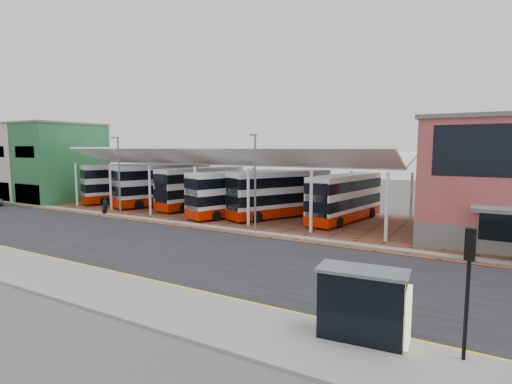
{
  "coord_description": "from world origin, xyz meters",
  "views": [
    {
      "loc": [
        18.32,
        -21.6,
        6.97
      ],
      "look_at": [
        1.85,
        6.7,
        3.35
      ],
      "focal_mm": 28.0,
      "sensor_mm": 36.0,
      "label": 1
    }
  ],
  "objects_px": {
    "bus_0": "(131,183)",
    "bus_1": "(163,185)",
    "bus_shelter": "(369,299)",
    "pedestrian": "(105,205)",
    "traffic_signal_west": "(469,273)",
    "bus_2": "(202,188)",
    "bus_3": "(238,194)",
    "bus_5": "(345,198)",
    "bus_4": "(280,194)"
  },
  "relations": [
    {
      "from": "bus_3",
      "to": "bus_5",
      "type": "distance_m",
      "value": 10.81
    },
    {
      "from": "bus_1",
      "to": "bus_5",
      "type": "height_order",
      "value": "bus_1"
    },
    {
      "from": "bus_1",
      "to": "bus_2",
      "type": "distance_m",
      "value": 5.45
    },
    {
      "from": "bus_5",
      "to": "bus_shelter",
      "type": "bearing_deg",
      "value": -61.19
    },
    {
      "from": "bus_3",
      "to": "traffic_signal_west",
      "type": "bearing_deg",
      "value": -22.89
    },
    {
      "from": "pedestrian",
      "to": "bus_shelter",
      "type": "xyz_separation_m",
      "value": [
        31.71,
        -14.74,
        0.8
      ]
    },
    {
      "from": "bus_4",
      "to": "pedestrian",
      "type": "height_order",
      "value": "bus_4"
    },
    {
      "from": "bus_1",
      "to": "bus_shelter",
      "type": "bearing_deg",
      "value": -16.52
    },
    {
      "from": "bus_3",
      "to": "bus_4",
      "type": "relative_size",
      "value": 1.0
    },
    {
      "from": "bus_3",
      "to": "pedestrian",
      "type": "distance_m",
      "value": 14.32
    },
    {
      "from": "bus_0",
      "to": "bus_1",
      "type": "bearing_deg",
      "value": 22.62
    },
    {
      "from": "bus_2",
      "to": "bus_5",
      "type": "xyz_separation_m",
      "value": [
        17.02,
        0.1,
        -0.12
      ]
    },
    {
      "from": "bus_shelter",
      "to": "traffic_signal_west",
      "type": "bearing_deg",
      "value": 3.48
    },
    {
      "from": "bus_0",
      "to": "bus_4",
      "type": "bearing_deg",
      "value": 23.06
    },
    {
      "from": "bus_1",
      "to": "bus_shelter",
      "type": "xyz_separation_m",
      "value": [
        30.63,
        -22.42,
        -0.76
      ]
    },
    {
      "from": "bus_shelter",
      "to": "traffic_signal_west",
      "type": "relative_size",
      "value": 0.77
    },
    {
      "from": "traffic_signal_west",
      "to": "bus_3",
      "type": "bearing_deg",
      "value": 148.15
    },
    {
      "from": "bus_2",
      "to": "bus_4",
      "type": "bearing_deg",
      "value": 6.56
    },
    {
      "from": "bus_2",
      "to": "bus_shelter",
      "type": "distance_m",
      "value": 34.11
    },
    {
      "from": "bus_2",
      "to": "traffic_signal_west",
      "type": "height_order",
      "value": "bus_2"
    },
    {
      "from": "bus_0",
      "to": "bus_shelter",
      "type": "height_order",
      "value": "bus_0"
    },
    {
      "from": "bus_3",
      "to": "bus_4",
      "type": "xyz_separation_m",
      "value": [
        4.19,
        1.34,
        0.04
      ]
    },
    {
      "from": "bus_4",
      "to": "bus_shelter",
      "type": "distance_m",
      "value": 26.35
    },
    {
      "from": "bus_3",
      "to": "bus_4",
      "type": "distance_m",
      "value": 4.4
    },
    {
      "from": "bus_5",
      "to": "pedestrian",
      "type": "height_order",
      "value": "bus_5"
    },
    {
      "from": "bus_0",
      "to": "bus_3",
      "type": "xyz_separation_m",
      "value": [
        17.65,
        -2.01,
        -0.15
      ]
    },
    {
      "from": "bus_5",
      "to": "bus_1",
      "type": "bearing_deg",
      "value": -169.08
    },
    {
      "from": "bus_5",
      "to": "bus_shelter",
      "type": "height_order",
      "value": "bus_5"
    },
    {
      "from": "bus_1",
      "to": "traffic_signal_west",
      "type": "distance_m",
      "value": 40.15
    },
    {
      "from": "bus_4",
      "to": "bus_5",
      "type": "height_order",
      "value": "bus_4"
    },
    {
      "from": "bus_5",
      "to": "pedestrian",
      "type": "xyz_separation_m",
      "value": [
        -23.51,
        -8.33,
        -1.32
      ]
    },
    {
      "from": "pedestrian",
      "to": "traffic_signal_west",
      "type": "bearing_deg",
      "value": -103.68
    },
    {
      "from": "pedestrian",
      "to": "bus_4",
      "type": "bearing_deg",
      "value": -58.49
    },
    {
      "from": "bus_1",
      "to": "bus_5",
      "type": "xyz_separation_m",
      "value": [
        22.43,
        0.65,
        -0.24
      ]
    },
    {
      "from": "bus_1",
      "to": "pedestrian",
      "type": "distance_m",
      "value": 7.91
    },
    {
      "from": "bus_3",
      "to": "bus_5",
      "type": "relative_size",
      "value": 1.02
    },
    {
      "from": "bus_0",
      "to": "traffic_signal_west",
      "type": "bearing_deg",
      "value": -4.57
    },
    {
      "from": "bus_0",
      "to": "bus_5",
      "type": "distance_m",
      "value": 28.18
    },
    {
      "from": "pedestrian",
      "to": "bus_shelter",
      "type": "bearing_deg",
      "value": -106.24
    },
    {
      "from": "bus_1",
      "to": "bus_2",
      "type": "relative_size",
      "value": 1.05
    },
    {
      "from": "bus_2",
      "to": "bus_shelter",
      "type": "xyz_separation_m",
      "value": [
        25.21,
        -22.97,
        -0.64
      ]
    },
    {
      "from": "bus_2",
      "to": "bus_3",
      "type": "xyz_separation_m",
      "value": [
        6.49,
        -2.34,
        -0.05
      ]
    },
    {
      "from": "bus_shelter",
      "to": "bus_2",
      "type": "bearing_deg",
      "value": 132.33
    },
    {
      "from": "bus_0",
      "to": "bus_5",
      "type": "height_order",
      "value": "bus_0"
    },
    {
      "from": "bus_4",
      "to": "bus_0",
      "type": "bearing_deg",
      "value": -155.1
    },
    {
      "from": "bus_2",
      "to": "bus_shelter",
      "type": "height_order",
      "value": "bus_2"
    },
    {
      "from": "pedestrian",
      "to": "bus_shelter",
      "type": "distance_m",
      "value": 34.97
    },
    {
      "from": "bus_shelter",
      "to": "traffic_signal_west",
      "type": "distance_m",
      "value": 3.29
    },
    {
      "from": "bus_0",
      "to": "bus_5",
      "type": "xyz_separation_m",
      "value": [
        28.18,
        0.43,
        -0.21
      ]
    },
    {
      "from": "bus_5",
      "to": "bus_2",
      "type": "bearing_deg",
      "value": -170.4
    }
  ]
}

